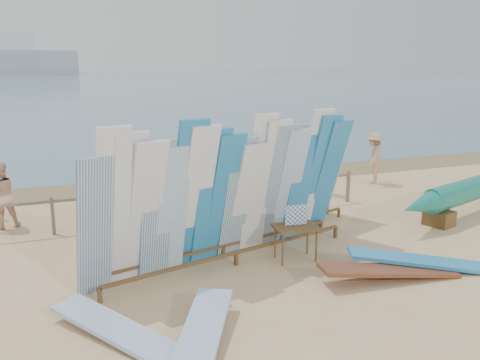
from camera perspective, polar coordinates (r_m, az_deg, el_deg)
name	(u,v)px	position (r m, az deg, el deg)	size (l,w,h in m)	color
ground	(168,269)	(10.11, -8.11, -9.91)	(160.00, 160.00, 0.00)	#DEB580
ocean	(49,79)	(137.17, -20.64, 10.55)	(320.00, 240.00, 0.02)	slate
wet_sand_strip	(116,187)	(16.89, -13.70, -0.78)	(40.00, 2.60, 0.01)	olive
distant_ship	(6,59)	(189.37, -24.75, 12.27)	(45.00, 8.00, 14.00)	#999EA3
fence	(139,200)	(12.70, -11.29, -2.23)	(12.08, 0.08, 0.90)	#796B5B
main_surfboard_rack	(230,197)	(9.96, -1.17, -1.91)	(5.98, 2.23, 2.99)	brown
side_surfboard_rack	(309,178)	(12.67, 7.73, 0.28)	(2.29, 1.22, 2.55)	brown
outrigger_canoe	(478,189)	(14.99, 25.17, -0.89)	(6.81, 2.75, 0.99)	brown
vendor_table	(295,242)	(10.40, 6.24, -6.91)	(0.92, 0.69, 1.15)	brown
flat_board_b	(199,353)	(7.43, -4.61, -18.81)	(0.56, 2.70, 0.07)	#8AB1DE
flat_board_c	(389,279)	(9.97, 16.36, -10.67)	(0.56, 2.70, 0.07)	brown
flat_board_d	(418,270)	(10.58, 19.37, -9.47)	(0.56, 2.70, 0.07)	#2680C0
flat_board_a	(124,341)	(7.87, -12.92, -17.17)	(0.56, 2.70, 0.07)	#8AB1DE
beach_chair_left	(179,199)	(14.03, -6.82, -2.11)	(0.79, 0.80, 0.95)	red
beach_chair_right	(185,201)	(13.94, -6.18, -2.35)	(0.58, 0.60, 0.83)	red
stroller	(179,197)	(13.66, -6.82, -1.87)	(0.76, 0.91, 1.07)	red
beachgoer_2	(0,195)	(13.48, -25.30, -1.57)	(0.79, 0.38, 1.63)	beige
beachgoer_3	(115,170)	(15.37, -13.89, 1.12)	(1.10, 0.45, 1.70)	tan
beachgoer_extra_0	(374,158)	(17.35, 14.78, 2.42)	(1.10, 0.46, 1.71)	tan
beachgoer_8	(323,168)	(15.53, 9.27, 1.30)	(0.79, 0.38, 1.62)	beige
beachgoer_5	(189,156)	(16.94, -5.73, 2.72)	(1.68, 0.54, 1.82)	beige
beachgoer_4	(132,173)	(14.59, -12.04, 0.73)	(1.04, 0.45, 1.77)	#8C6042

